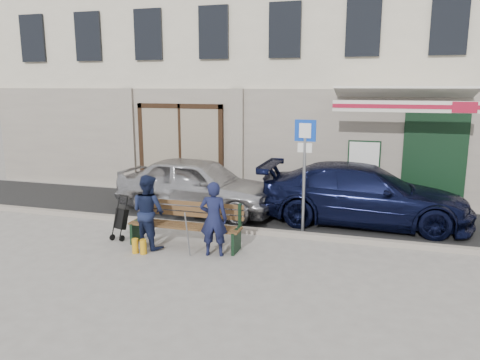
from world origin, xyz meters
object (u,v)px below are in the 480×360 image
at_px(car_silver, 198,185).
at_px(car_navy, 363,194).
at_px(parking_sign, 305,158).
at_px(stroller, 121,220).
at_px(woman, 148,211).
at_px(man, 214,219).
at_px(bench, 183,225).

relative_size(car_silver, car_navy, 0.87).
relative_size(parking_sign, stroller, 2.69).
bearing_deg(woman, car_navy, -122.60).
bearing_deg(man, car_silver, -74.22).
distance_m(car_navy, man, 4.12).
xyz_separation_m(bench, woman, (-0.65, -0.25, 0.31)).
bearing_deg(man, woman, -13.95).
xyz_separation_m(parking_sign, bench, (-2.24, -1.66, -1.25)).
height_order(car_navy, bench, car_navy).
bearing_deg(parking_sign, stroller, -151.07).
bearing_deg(stroller, car_navy, 48.04).
xyz_separation_m(car_silver, bench, (0.68, -2.57, -0.28)).
height_order(car_silver, car_navy, car_silver).
xyz_separation_m(parking_sign, stroller, (-3.74, -1.60, -1.29)).
distance_m(car_navy, woman, 5.15).
relative_size(car_silver, parking_sign, 1.69).
bearing_deg(car_silver, parking_sign, -102.91).
distance_m(bench, man, 0.90).
relative_size(car_silver, man, 2.91).
bearing_deg(stroller, car_silver, 91.50).
distance_m(car_silver, bench, 2.67).
height_order(parking_sign, woman, parking_sign).
bearing_deg(bench, man, -21.81).
distance_m(car_navy, bench, 4.49).
relative_size(parking_sign, bench, 1.07).
bearing_deg(parking_sign, car_navy, 46.85).
xyz_separation_m(parking_sign, woman, (-2.89, -1.92, -0.95)).
xyz_separation_m(car_silver, car_navy, (4.20, 0.21, -0.02)).
bearing_deg(car_silver, stroller, 166.08).
bearing_deg(bench, car_navy, 38.27).
height_order(bench, woman, woman).
height_order(parking_sign, man, parking_sign).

